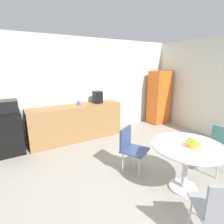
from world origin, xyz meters
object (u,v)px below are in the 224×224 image
at_px(chair_teal, 219,144).
at_px(coffee_maker, 98,97).
at_px(round_table, 187,154).
at_px(chair_gray, 220,207).
at_px(mini_fridge, 9,133).
at_px(chair_navy, 130,145).
at_px(locker_cabinet, 159,98).
at_px(mug_white, 79,103).
at_px(microwave, 5,107).
at_px(fruit_bowl, 192,143).

bearing_deg(chair_teal, coffee_maker, 111.42).
relative_size(round_table, chair_gray, 1.28).
bearing_deg(mini_fridge, chair_navy, -46.18).
xyz_separation_m(locker_cabinet, mug_white, (-2.73, 0.14, 0.09)).
height_order(microwave, fruit_bowl, microwave).
relative_size(chair_teal, chair_navy, 1.00).
relative_size(round_table, mug_white, 8.24).
bearing_deg(fruit_bowl, microwave, 129.27).
height_order(round_table, mug_white, mug_white).
height_order(mini_fridge, chair_gray, mini_fridge).
bearing_deg(coffee_maker, mug_white, 175.76).
relative_size(round_table, chair_navy, 1.28).
bearing_deg(locker_cabinet, round_table, -128.17).
bearing_deg(mug_white, mini_fridge, -178.65).
xyz_separation_m(chair_teal, coffee_maker, (-1.07, 2.72, 0.54)).
bearing_deg(chair_navy, fruit_bowl, -62.81).
relative_size(microwave, fruit_bowl, 2.35).
xyz_separation_m(round_table, coffee_maker, (-0.12, 2.75, 0.46)).
height_order(chair_navy, mug_white, mug_white).
relative_size(locker_cabinet, chair_teal, 2.06).
bearing_deg(locker_cabinet, coffee_maker, 177.40).
bearing_deg(microwave, coffee_maker, 0.00).
relative_size(fruit_bowl, mug_white, 1.59).
height_order(locker_cabinet, chair_gray, locker_cabinet).
bearing_deg(fruit_bowl, chair_navy, 117.19).
relative_size(mug_white, coffee_maker, 0.40).
xyz_separation_m(microwave, chair_gray, (1.75, -3.54, -0.54)).
distance_m(microwave, chair_navy, 2.71).
distance_m(locker_cabinet, fruit_bowl, 3.41).
distance_m(chair_gray, coffee_maker, 3.61).
distance_m(locker_cabinet, coffee_maker, 2.22).
xyz_separation_m(microwave, chair_navy, (1.84, -1.91, -0.54)).
bearing_deg(round_table, mug_white, 102.92).
distance_m(microwave, mug_white, 1.64).
relative_size(locker_cabinet, chair_navy, 2.06).
distance_m(chair_gray, mug_white, 3.61).
xyz_separation_m(mini_fridge, chair_navy, (1.84, -1.91, 0.06)).
distance_m(round_table, chair_teal, 0.95).
height_order(mini_fridge, chair_navy, mini_fridge).
bearing_deg(locker_cabinet, mini_fridge, 178.69).
distance_m(fruit_bowl, mug_white, 2.93).
xyz_separation_m(mini_fridge, locker_cabinet, (4.37, -0.10, 0.39)).
bearing_deg(locker_cabinet, microwave, 178.69).
xyz_separation_m(mini_fridge, fruit_bowl, (2.30, -2.81, 0.33)).
xyz_separation_m(mini_fridge, microwave, (0.00, 0.00, 0.59)).
xyz_separation_m(locker_cabinet, chair_gray, (-2.62, -3.44, -0.33)).
bearing_deg(mini_fridge, round_table, -50.40).
xyz_separation_m(chair_teal, fruit_bowl, (-0.93, -0.09, 0.28)).
height_order(mini_fridge, round_table, mini_fridge).
height_order(locker_cabinet, chair_navy, locker_cabinet).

